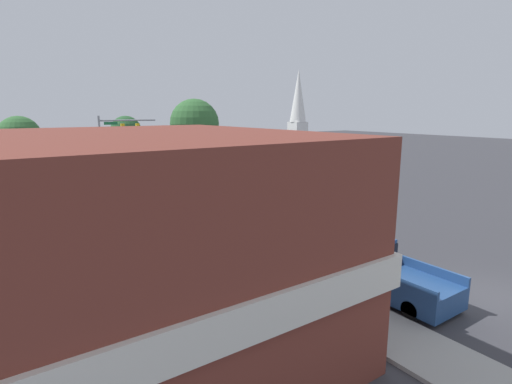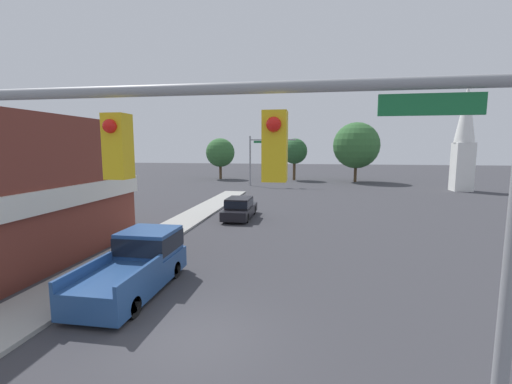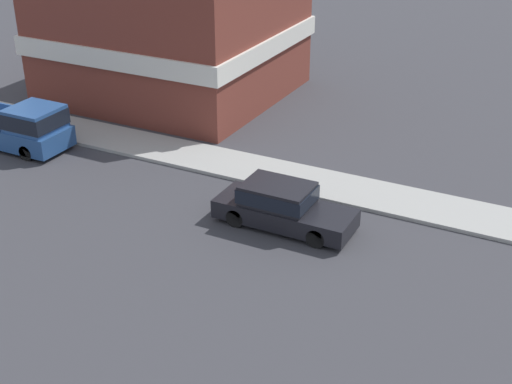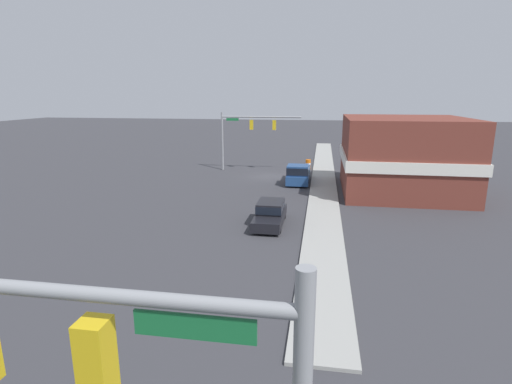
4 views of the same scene
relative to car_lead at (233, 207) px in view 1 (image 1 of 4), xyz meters
name	(u,v)px [view 1 (image 1 of 4)]	position (x,y,z in m)	size (l,w,h in m)	color
ground_plane	(493,296)	(2.20, -15.82, -0.80)	(200.00, 200.00, 0.00)	#38383D
sidewalk_curb	(405,342)	(-3.50, -15.82, -0.73)	(2.40, 60.00, 0.14)	#9E9E99
far_signal_assembly	(118,134)	(-1.21, 21.41, 3.98)	(6.20, 0.49, 6.68)	gray
car_lead	(233,207)	(0.00, 0.00, 0.00)	(1.80, 4.85, 1.54)	black
pickup_truck_parked	(378,267)	(-1.06, -12.82, 0.16)	(2.08, 5.23, 1.97)	black
corner_brick_building	(134,244)	(-10.24, -10.97, 2.44)	(10.37, 11.18, 6.53)	brown
church_steeple	(298,115)	(22.74, 19.85, 5.85)	(2.24, 2.24, 12.70)	white
backdrop_tree_left_far	(20,137)	(-9.68, 30.37, 3.51)	(4.67, 4.67, 6.65)	#4C3823
backdrop_tree_left_mid	(126,131)	(2.38, 30.32, 3.75)	(4.00, 4.00, 6.58)	#4C3823
backdrop_tree_center	(195,124)	(11.62, 29.01, 4.65)	(6.83, 6.83, 8.87)	#4C3823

